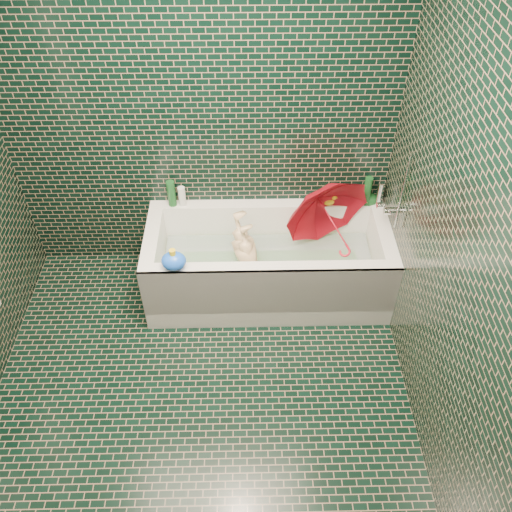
{
  "coord_description": "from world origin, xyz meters",
  "views": [
    {
      "loc": [
        0.31,
        -1.74,
        3.0
      ],
      "look_at": [
        0.36,
        0.82,
        0.53
      ],
      "focal_mm": 38.0,
      "sensor_mm": 36.0,
      "label": 1
    }
  ],
  "objects_px": {
    "rubber_duck": "(330,200)",
    "bath_toy": "(174,261)",
    "child": "(250,262)",
    "bathtub": "(268,270)",
    "umbrella": "(334,224)"
  },
  "relations": [
    {
      "from": "umbrella",
      "to": "bath_toy",
      "type": "relative_size",
      "value": 3.0
    },
    {
      "from": "bathtub",
      "to": "umbrella",
      "type": "bearing_deg",
      "value": 6.84
    },
    {
      "from": "umbrella",
      "to": "bath_toy",
      "type": "height_order",
      "value": "umbrella"
    },
    {
      "from": "umbrella",
      "to": "rubber_duck",
      "type": "distance_m",
      "value": 0.26
    },
    {
      "from": "umbrella",
      "to": "rubber_duck",
      "type": "xyz_separation_m",
      "value": [
        0.0,
        0.26,
        -0.0
      ]
    },
    {
      "from": "rubber_duck",
      "to": "bath_toy",
      "type": "distance_m",
      "value": 1.23
    },
    {
      "from": "bath_toy",
      "to": "child",
      "type": "bearing_deg",
      "value": 55.75
    },
    {
      "from": "child",
      "to": "bath_toy",
      "type": "height_order",
      "value": "bath_toy"
    },
    {
      "from": "child",
      "to": "rubber_duck",
      "type": "bearing_deg",
      "value": 107.73
    },
    {
      "from": "bathtub",
      "to": "bath_toy",
      "type": "relative_size",
      "value": 8.57
    },
    {
      "from": "rubber_duck",
      "to": "child",
      "type": "bearing_deg",
      "value": -136.57
    },
    {
      "from": "rubber_duck",
      "to": "bath_toy",
      "type": "height_order",
      "value": "bath_toy"
    },
    {
      "from": "bathtub",
      "to": "rubber_duck",
      "type": "distance_m",
      "value": 0.67
    },
    {
      "from": "child",
      "to": "rubber_duck",
      "type": "xyz_separation_m",
      "value": [
        0.58,
        0.34,
        0.28
      ]
    },
    {
      "from": "child",
      "to": "bath_toy",
      "type": "relative_size",
      "value": 4.02
    }
  ]
}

